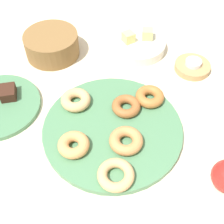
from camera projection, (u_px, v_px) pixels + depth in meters
The scene contains 15 objects.
ground_plane at pixel (113, 131), 0.84m from camera, with size 2.40×2.40×0.00m, color beige.
donut_plate at pixel (113, 129), 0.84m from camera, with size 0.39×0.39×0.02m, color #4C7F56.
donut_0 at pixel (126, 106), 0.86m from camera, with size 0.08×0.08×0.03m, color #995B2D.
donut_1 at pixel (114, 175), 0.72m from camera, with size 0.09×0.09×0.03m, color tan.
donut_2 at pixel (74, 145), 0.78m from camera, with size 0.08×0.08×0.03m, color tan.
donut_3 at pixel (150, 97), 0.88m from camera, with size 0.08×0.08×0.03m, color #AD6B33.
donut_4 at pixel (76, 100), 0.88m from camera, with size 0.09×0.09×0.03m, color tan.
donut_5 at pixel (126, 141), 0.78m from camera, with size 0.09×0.09×0.03m, color #C6844C.
brownie_far at pixel (8, 93), 0.90m from camera, with size 0.04×0.06×0.03m, color #381E14.
candle_holder at pixel (192, 67), 1.00m from camera, with size 0.12×0.12×0.02m, color tan.
tealight at pixel (193, 63), 0.98m from camera, with size 0.05×0.05×0.01m, color silver.
basket at pixel (52, 45), 1.03m from camera, with size 0.18×0.18×0.08m, color brown.
fruit_bowl at pixel (138, 45), 1.06m from camera, with size 0.19×0.19×0.04m, color silver.
melon_chunk_left at pixel (128, 37), 1.03m from camera, with size 0.04×0.04×0.04m, color #DBD67A.
melon_chunk_right at pixel (147, 34), 1.04m from camera, with size 0.04×0.04×0.04m, color #DBD67A.
Camera 1 is at (-0.03, -0.50, 0.68)m, focal length 48.09 mm.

